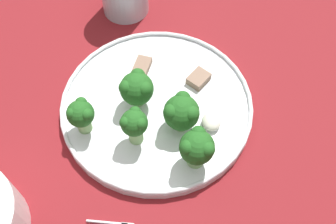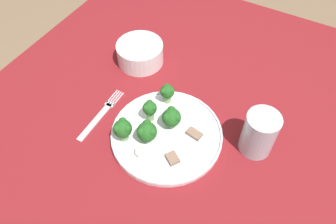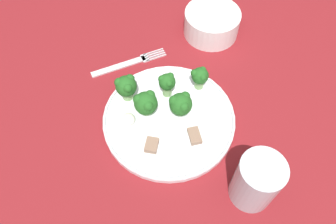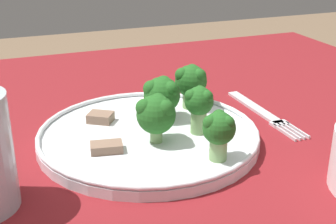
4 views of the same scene
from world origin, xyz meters
The scene contains 14 objects.
ground_plane centered at (0.00, 0.00, 0.00)m, with size 8.00×8.00×0.00m, color #7F664C.
table centered at (0.00, 0.00, 0.64)m, with size 1.16×1.10×0.73m.
dinner_plate centered at (-0.05, -0.09, 0.74)m, with size 0.27×0.27×0.02m.
fork centered at (-0.23, -0.12, 0.74)m, with size 0.02×0.18×0.00m.
cream_bowl centered at (-0.25, 0.11, 0.76)m, with size 0.13×0.13×0.06m.
drinking_glass centered at (0.15, -0.02, 0.78)m, with size 0.08×0.08×0.11m.
broccoli_floret_near_rim_left centered at (-0.08, -0.13, 0.78)m, with size 0.05×0.05×0.06m.
broccoli_floret_center_left centered at (-0.10, 0.00, 0.78)m, with size 0.04×0.04×0.06m.
broccoli_floret_back_left centered at (-0.05, -0.07, 0.78)m, with size 0.05×0.05×0.06m.
broccoli_floret_front_left centered at (-0.13, -0.15, 0.78)m, with size 0.05×0.04×0.06m.
broccoli_floret_center_back centered at (-0.10, -0.07, 0.78)m, with size 0.04×0.04×0.06m.
meat_slice_front_slice centered at (0.01, -0.06, 0.75)m, with size 0.04×0.03×0.01m.
meat_slice_middle_slice centered at (0.00, -0.15, 0.75)m, with size 0.04×0.04×0.01m.
sauce_dollop centered at (-0.07, -0.17, 0.75)m, with size 0.03×0.03×0.02m.
Camera 3 is at (0.28, -0.23, 1.32)m, focal length 35.00 mm.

